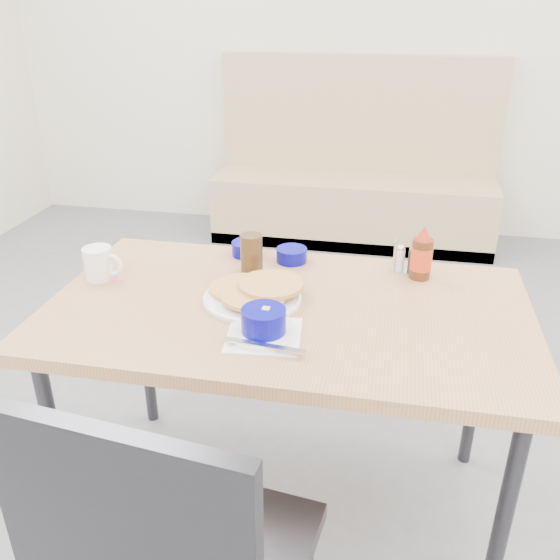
% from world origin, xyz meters
% --- Properties ---
extents(ground, '(6.00, 6.00, 0.00)m').
position_xyz_m(ground, '(0.00, 0.00, 0.00)').
color(ground, slate).
rests_on(ground, ground).
extents(wall_back, '(5.00, 0.06, 2.80)m').
position_xyz_m(wall_back, '(0.00, 2.97, 1.40)').
color(wall_back, beige).
rests_on(wall_back, ground).
extents(booth_bench, '(1.90, 0.56, 1.22)m').
position_xyz_m(booth_bench, '(0.00, 2.78, 0.35)').
color(booth_bench, tan).
rests_on(booth_bench, ground).
extents(dining_table, '(1.40, 0.80, 0.76)m').
position_xyz_m(dining_table, '(0.00, 0.25, 0.70)').
color(dining_table, '#B17B52').
rests_on(dining_table, ground).
extents(pancake_plate, '(0.29, 0.30, 0.05)m').
position_xyz_m(pancake_plate, '(-0.10, 0.27, 0.78)').
color(pancake_plate, white).
rests_on(pancake_plate, dining_table).
extents(coffee_mug, '(0.13, 0.09, 0.10)m').
position_xyz_m(coffee_mug, '(-0.62, 0.32, 0.81)').
color(coffee_mug, white).
rests_on(coffee_mug, dining_table).
extents(grits_setting, '(0.23, 0.21, 0.08)m').
position_xyz_m(grits_setting, '(-0.03, 0.07, 0.79)').
color(grits_setting, white).
rests_on(grits_setting, dining_table).
extents(creamer_bowl, '(0.11, 0.11, 0.05)m').
position_xyz_m(creamer_bowl, '(-0.21, 0.59, 0.78)').
color(creamer_bowl, '#05057E').
rests_on(creamer_bowl, dining_table).
extents(butter_bowl, '(0.10, 0.10, 0.05)m').
position_xyz_m(butter_bowl, '(-0.04, 0.57, 0.78)').
color(butter_bowl, '#05057E').
rests_on(butter_bowl, dining_table).
extents(amber_tumbler, '(0.08, 0.08, 0.13)m').
position_xyz_m(amber_tumbler, '(-0.15, 0.44, 0.83)').
color(amber_tumbler, '#3C2713').
rests_on(amber_tumbler, dining_table).
extents(condiment_caddy, '(0.09, 0.05, 0.11)m').
position_xyz_m(condiment_caddy, '(0.34, 0.56, 0.80)').
color(condiment_caddy, silver).
rests_on(condiment_caddy, dining_table).
extents(syrup_bottle, '(0.07, 0.07, 0.18)m').
position_xyz_m(syrup_bottle, '(0.38, 0.52, 0.84)').
color(syrup_bottle, '#47230F').
rests_on(syrup_bottle, dining_table).
extents(sugar_wrapper, '(0.05, 0.05, 0.00)m').
position_xyz_m(sugar_wrapper, '(-0.56, 0.32, 0.76)').
color(sugar_wrapper, '#E64C6F').
rests_on(sugar_wrapper, dining_table).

